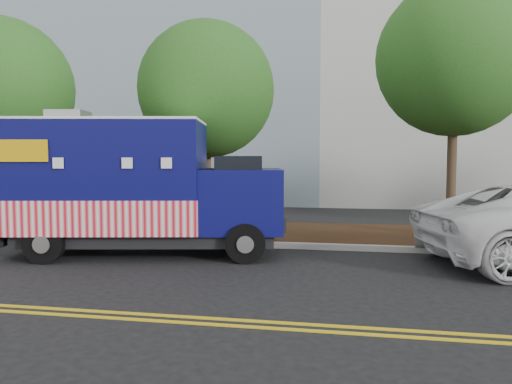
# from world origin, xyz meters

# --- Properties ---
(ground) EXTENTS (120.00, 120.00, 0.00)m
(ground) POSITION_xyz_m (0.00, 0.00, 0.00)
(ground) COLOR black
(ground) RESTS_ON ground
(curb) EXTENTS (120.00, 0.18, 0.15)m
(curb) POSITION_xyz_m (0.00, 1.40, 0.07)
(curb) COLOR #9E9E99
(curb) RESTS_ON ground
(mulch_strip) EXTENTS (120.00, 4.00, 0.15)m
(mulch_strip) POSITION_xyz_m (0.00, 3.50, 0.07)
(mulch_strip) COLOR black
(mulch_strip) RESTS_ON ground
(centerline_near) EXTENTS (120.00, 0.10, 0.01)m
(centerline_near) POSITION_xyz_m (0.00, -4.45, 0.01)
(centerline_near) COLOR gold
(centerline_near) RESTS_ON ground
(centerline_far) EXTENTS (120.00, 0.10, 0.01)m
(centerline_far) POSITION_xyz_m (0.00, -4.70, 0.01)
(centerline_far) COLOR gold
(centerline_far) RESTS_ON ground
(tree_a) EXTENTS (4.49, 4.49, 6.78)m
(tree_a) POSITION_xyz_m (-7.53, 2.85, 4.53)
(tree_a) COLOR #38281C
(tree_a) RESTS_ON ground
(tree_b) EXTENTS (4.18, 4.18, 6.52)m
(tree_b) POSITION_xyz_m (-0.97, 3.54, 4.42)
(tree_b) COLOR #38281C
(tree_b) RESTS_ON ground
(tree_c) EXTENTS (4.28, 4.28, 7.22)m
(tree_c) POSITION_xyz_m (6.19, 3.39, 5.07)
(tree_c) COLOR #38281C
(tree_c) RESTS_ON ground
(sign_post) EXTENTS (0.06, 0.06, 2.40)m
(sign_post) POSITION_xyz_m (-4.74, 1.96, 1.20)
(sign_post) COLOR #473828
(sign_post) RESTS_ON ground
(food_truck) EXTENTS (6.93, 3.62, 3.48)m
(food_truck) POSITION_xyz_m (-1.76, -0.03, 1.57)
(food_truck) COLOR black
(food_truck) RESTS_ON ground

